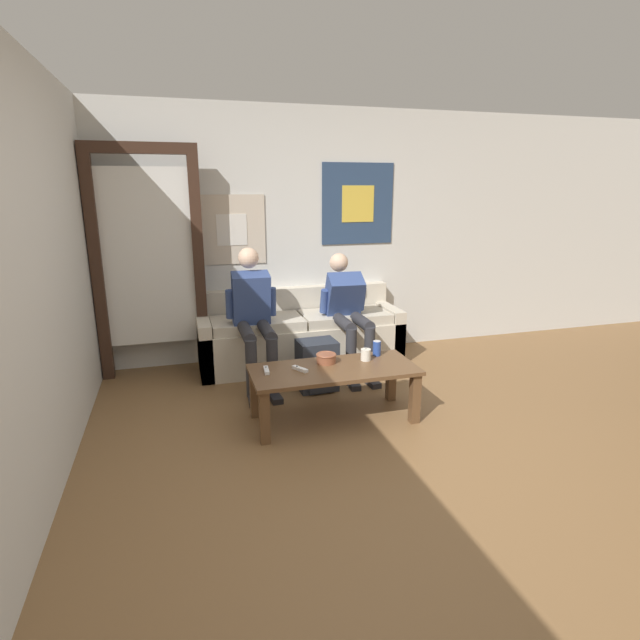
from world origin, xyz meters
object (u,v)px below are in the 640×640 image
pillar_candle (366,355)px  game_controller_near_right (300,369)px  person_seated_adult (253,312)px  game_controller_near_left (266,370)px  backpack (317,366)px  drink_can_blue (377,348)px  ceramic_bowl (326,358)px  couch (300,336)px  coffee_table (334,377)px  person_seated_teen (348,308)px

pillar_candle → game_controller_near_right: (-0.56, -0.08, -0.03)m
person_seated_adult → game_controller_near_left: bearing=-93.1°
pillar_candle → person_seated_adult: bearing=131.8°
person_seated_adult → game_controller_near_right: 0.98m
backpack → drink_can_blue: bearing=-48.3°
backpack → pillar_candle: bearing=-63.7°
drink_can_blue → pillar_candle: bearing=-146.7°
pillar_candle → game_controller_near_left: bearing=-177.8°
ceramic_bowl → couch: bearing=86.0°
backpack → drink_can_blue: drink_can_blue is taller
coffee_table → pillar_candle: 0.34m
person_seated_adult → pillar_candle: 1.16m
person_seated_adult → drink_can_blue: 1.19m
coffee_table → backpack: bearing=86.0°
game_controller_near_right → person_seated_teen: bearing=53.9°
person_seated_teen → game_controller_near_left: person_seated_teen is taller
person_seated_teen → game_controller_near_left: 1.37m
game_controller_near_right → pillar_candle: bearing=7.7°
game_controller_near_left → backpack: bearing=44.8°
pillar_candle → ceramic_bowl: bearing=174.3°
drink_can_blue → game_controller_near_right: drink_can_blue is taller
ceramic_bowl → pillar_candle: size_ratio=1.52×
person_seated_teen → game_controller_near_right: size_ratio=7.99×
person_seated_adult → drink_can_blue: person_seated_adult is taller
pillar_candle → drink_can_blue: drink_can_blue is taller
backpack → game_controller_near_left: bearing=-135.2°
pillar_candle → drink_can_blue: (0.13, 0.09, 0.02)m
game_controller_near_right → couch: bearing=76.0°
coffee_table → game_controller_near_left: (-0.51, 0.07, 0.08)m
person_seated_teen → game_controller_near_right: (-0.73, -0.99, -0.19)m
game_controller_near_left → game_controller_near_right: bearing=-10.1°
coffee_table → drink_can_blue: (0.43, 0.18, 0.13)m
coffee_table → ceramic_bowl: size_ratio=7.94×
drink_can_blue → backpack: bearing=131.7°
couch → ceramic_bowl: couch is taller
coffee_table → person_seated_teen: size_ratio=1.13×
person_seated_teen → game_controller_near_right: 1.25m
ceramic_bowl → drink_can_blue: (0.45, 0.05, 0.02)m
person_seated_teen → backpack: 0.71m
ceramic_bowl → game_controller_near_left: (-0.49, -0.06, -0.03)m
person_seated_adult → ceramic_bowl: 0.95m
couch → pillar_candle: size_ratio=19.32×
pillar_candle → drink_can_blue: size_ratio=0.85×
coffee_table → game_controller_near_right: game_controller_near_right is taller
pillar_candle → game_controller_near_right: size_ratio=0.75×
person_seated_teen → drink_can_blue: bearing=-92.4°
ceramic_bowl → person_seated_adult: bearing=118.3°
drink_can_blue → game_controller_near_right: size_ratio=0.88×
coffee_table → person_seated_adult: person_seated_adult is taller
backpack → ceramic_bowl: 0.55m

